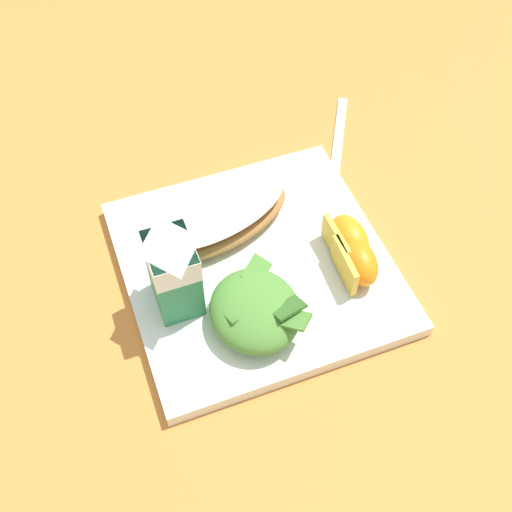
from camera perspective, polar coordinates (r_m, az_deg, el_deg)
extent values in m
plane|color=#C67A33|center=(0.70, 0.00, -1.26)|extent=(3.00, 3.00, 0.00)
cube|color=white|center=(0.70, 0.00, -0.88)|extent=(0.28, 0.28, 0.02)
ellipsoid|color=#A87038|center=(0.71, -3.13, 3.25)|extent=(0.12, 0.19, 0.03)
ellipsoid|color=brown|center=(0.70, -3.17, 3.81)|extent=(0.11, 0.17, 0.01)
ellipsoid|color=beige|center=(0.70, -3.19, 4.18)|extent=(0.12, 0.18, 0.01)
ellipsoid|color=#4C8433|center=(0.63, -0.09, -4.89)|extent=(0.10, 0.09, 0.04)
cube|color=#4C8433|center=(0.65, 0.05, -1.30)|extent=(0.04, 0.04, 0.01)
cube|color=#336023|center=(0.62, 2.53, -4.77)|extent=(0.03, 0.04, 0.01)
cube|color=#3D7028|center=(0.62, -1.43, -5.02)|extent=(0.03, 0.04, 0.01)
cube|color=#4C8433|center=(0.63, -0.33, -3.49)|extent=(0.04, 0.04, 0.01)
cube|color=#3D7028|center=(0.62, 0.68, -5.09)|extent=(0.04, 0.04, 0.01)
cube|color=#4C8433|center=(0.61, 3.47, -5.61)|extent=(0.04, 0.04, 0.01)
cube|color=#2D8451|center=(0.63, -7.35, -1.63)|extent=(0.06, 0.04, 0.09)
cube|color=white|center=(0.61, -7.65, 0.04)|extent=(0.06, 0.05, 0.03)
pyramid|color=white|center=(0.59, -7.90, 1.43)|extent=(0.06, 0.04, 0.02)
ellipsoid|color=orange|center=(0.68, 9.15, -0.46)|extent=(0.06, 0.04, 0.04)
cube|color=gold|center=(0.67, 7.90, -0.82)|extent=(0.06, 0.01, 0.03)
ellipsoid|color=orange|center=(0.69, 8.34, 1.60)|extent=(0.06, 0.04, 0.04)
cube|color=gold|center=(0.69, 7.14, 1.22)|extent=(0.06, 0.01, 0.03)
cube|color=silver|center=(0.84, 7.35, 10.15)|extent=(0.15, 0.09, 0.01)
cube|color=silver|center=(0.78, 6.87, 5.94)|extent=(0.04, 0.04, 0.01)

